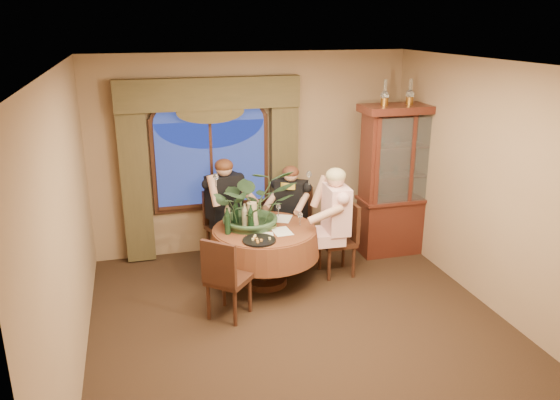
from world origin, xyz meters
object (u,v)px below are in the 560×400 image
object	(u,v)px
oil_lamp_center	(410,92)
person_pink	(336,224)
centerpiece_plant	(253,175)
wine_bottle_1	(245,217)
person_back	(224,210)
stoneware_vase	(252,215)
oil_lamp_left	(385,93)
oil_lamp_right	(435,91)
dining_table	(265,256)
chair_front_left	(229,277)
person_scarf	(291,212)
china_cabinet	(404,180)
wine_bottle_0	(251,218)
chair_back_right	(293,223)
wine_bottle_4	(236,212)
chair_right	(337,240)
wine_bottle_2	(228,215)
chair_back	(224,226)
wine_bottle_3	(227,221)
olive_bowl	(271,227)

from	to	relation	value
oil_lamp_center	person_pink	world-z (taller)	oil_lamp_center
centerpiece_plant	wine_bottle_1	bearing A→B (deg)	-138.18
person_back	stoneware_vase	size ratio (longest dim) A/B	4.64
oil_lamp_left	oil_lamp_right	world-z (taller)	same
dining_table	chair_front_left	size ratio (longest dim) A/B	1.43
person_scarf	oil_lamp_left	bearing A→B (deg)	-153.19
china_cabinet	wine_bottle_0	world-z (taller)	china_cabinet
oil_lamp_left	oil_lamp_right	size ratio (longest dim) A/B	1.00
chair_back_right	wine_bottle_1	distance (m)	1.21
person_back	person_pink	bearing A→B (deg)	122.37
stoneware_vase	wine_bottle_4	bearing A→B (deg)	145.49
chair_right	wine_bottle_2	distance (m)	1.48
centerpiece_plant	oil_lamp_left	bearing A→B (deg)	10.49
china_cabinet	oil_lamp_left	bearing A→B (deg)	180.00
oil_lamp_right	wine_bottle_0	xyz separation A→B (m)	(-2.68, -0.54, -1.38)
oil_lamp_center	wine_bottle_0	distance (m)	2.75
centerpiece_plant	person_back	bearing A→B (deg)	109.14
person_pink	stoneware_vase	bearing A→B (deg)	85.35
oil_lamp_center	person_back	xyz separation A→B (m)	(-2.49, 0.37, -1.56)
stoneware_vase	wine_bottle_2	size ratio (longest dim) A/B	0.95
chair_right	wine_bottle_0	xyz separation A→B (m)	(-1.15, -0.06, 0.44)
stoneware_vase	wine_bottle_1	bearing A→B (deg)	-148.58
wine_bottle_0	wine_bottle_4	xyz separation A→B (m)	(-0.14, 0.25, 0.00)
chair_back_right	stoneware_vase	xyz separation A→B (m)	(-0.74, -0.69, 0.43)
person_pink	wine_bottle_2	world-z (taller)	person_pink
oil_lamp_right	chair_back	world-z (taller)	oil_lamp_right
stoneware_vase	centerpiece_plant	xyz separation A→B (m)	(0.03, 0.06, 0.50)
dining_table	wine_bottle_3	xyz separation A→B (m)	(-0.47, -0.06, 0.54)
chair_back_right	wine_bottle_0	distance (m)	1.21
wine_bottle_4	chair_back_right	bearing A→B (deg)	31.48
chair_front_left	wine_bottle_2	xyz separation A→B (m)	(0.14, 0.80, 0.44)
chair_back	wine_bottle_3	xyz separation A→B (m)	(-0.12, -0.97, 0.44)
china_cabinet	person_back	size ratio (longest dim) A/B	1.46
oil_lamp_center	chair_right	distance (m)	2.20
person_scarf	wine_bottle_1	distance (m)	1.09
olive_bowl	wine_bottle_3	world-z (taller)	wine_bottle_3
china_cabinet	chair_back	world-z (taller)	china_cabinet
chair_front_left	wine_bottle_1	xyz separation A→B (m)	(0.34, 0.71, 0.44)
chair_back	wine_bottle_2	size ratio (longest dim) A/B	2.91
oil_lamp_center	stoneware_vase	world-z (taller)	oil_lamp_center
dining_table	centerpiece_plant	xyz separation A→B (m)	(-0.10, 0.15, 1.03)
olive_bowl	wine_bottle_3	distance (m)	0.56
dining_table	oil_lamp_left	xyz separation A→B (m)	(1.77, 0.50, 1.92)
stoneware_vase	wine_bottle_1	size ratio (longest dim) A/B	0.95
person_scarf	centerpiece_plant	bearing A→B (deg)	78.48
oil_lamp_center	wine_bottle_4	xyz separation A→B (m)	(-2.45, -0.28, -1.38)
chair_back	centerpiece_plant	xyz separation A→B (m)	(0.25, -0.75, 0.92)
olive_bowl	wine_bottle_1	bearing A→B (deg)	169.88
wine_bottle_1	wine_bottle_0	bearing A→B (deg)	-46.66
chair_back_right	olive_bowl	bearing A→B (deg)	94.47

